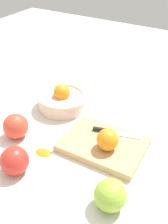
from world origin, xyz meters
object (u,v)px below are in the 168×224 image
(knife, at_px, (110,132))
(apple_front_left_2, at_px, (15,161))
(cutting_board, at_px, (104,144))
(orange_on_board, at_px, (108,140))
(apple_front_left, at_px, (16,126))
(apple_front_right, at_px, (110,195))
(bowl, at_px, (62,99))

(knife, height_order, apple_front_left_2, apple_front_left_2)
(cutting_board, xyz_separation_m, orange_on_board, (0.02, -0.02, 0.04))
(apple_front_left, xyz_separation_m, apple_front_right, (0.38, -0.08, -0.00))
(cutting_board, height_order, knife, knife)
(apple_front_right, bearing_deg, knife, 116.12)
(bowl, height_order, knife, bowl)
(cutting_board, bearing_deg, bowl, 153.68)
(bowl, relative_size, orange_on_board, 2.86)
(apple_front_left_2, bearing_deg, apple_front_left, 131.41)
(cutting_board, height_order, orange_on_board, orange_on_board)
(apple_front_left_2, bearing_deg, apple_front_right, 6.42)
(orange_on_board, relative_size, knife, 0.42)
(cutting_board, bearing_deg, orange_on_board, -44.75)
(bowl, bearing_deg, apple_front_left_2, -77.82)
(knife, bearing_deg, orange_on_board, -71.15)
(cutting_board, height_order, apple_front_right, apple_front_right)
(cutting_board, xyz_separation_m, knife, (-0.00, 0.05, 0.02))
(knife, xyz_separation_m, apple_front_left, (-0.26, -0.14, 0.01))
(knife, bearing_deg, bowl, 163.35)
(apple_front_left_2, height_order, apple_front_right, same)
(apple_front_left, distance_m, apple_front_left_2, 0.15)
(knife, relative_size, apple_front_left, 1.88)
(cutting_board, bearing_deg, apple_front_left_2, -127.63)
(orange_on_board, bearing_deg, apple_front_right, -61.02)
(bowl, bearing_deg, cutting_board, -26.32)
(orange_on_board, xyz_separation_m, apple_front_right, (0.09, -0.16, -0.02))
(cutting_board, bearing_deg, knife, 91.48)
(apple_front_right, bearing_deg, apple_front_left_2, -173.58)
(apple_front_left_2, relative_size, apple_front_right, 1.00)
(orange_on_board, height_order, apple_front_right, orange_on_board)
(cutting_board, relative_size, apple_front_left_2, 3.09)
(orange_on_board, xyz_separation_m, knife, (-0.02, 0.07, -0.03))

